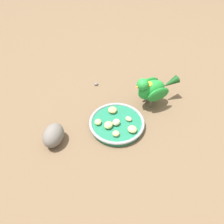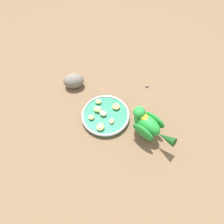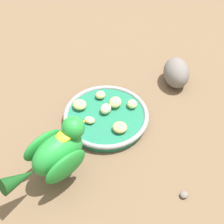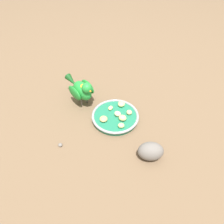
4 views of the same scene
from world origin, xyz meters
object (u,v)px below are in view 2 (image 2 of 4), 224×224
Objects in this scene: apple_piece_6 at (98,102)px; apple_piece_0 at (100,127)px; apple_piece_2 at (91,117)px; rock_large at (74,81)px; apple_piece_4 at (116,107)px; parrot at (148,125)px; apple_piece_1 at (103,114)px; pebble_0 at (147,86)px; apple_piece_3 at (112,121)px; apple_piece_5 at (98,109)px; feeding_bowl at (106,115)px.

apple_piece_0 is at bearing 69.10° from apple_piece_6.
apple_piece_2 is at bearing 45.13° from apple_piece_6.
rock_large is at bearing -70.37° from apple_piece_6.
rock_large reaches higher than apple_piece_4.
apple_piece_4 is 0.17× the size of parrot.
apple_piece_1 is 1.24× the size of apple_piece_2.
apple_piece_0 is 0.32m from pebble_0.
pebble_0 is at bearing -166.10° from apple_piece_1.
apple_piece_0 is 1.93× the size of pebble_0.
rock_large is at bearing -91.16° from apple_piece_2.
apple_piece_3 is 0.75× the size of apple_piece_5.
apple_piece_4 is 1.00× the size of apple_piece_5.
apple_piece_5 is 0.20m from rock_large.
apple_piece_2 is at bearing 10.61° from pebble_0.
parrot reaches higher than apple_piece_5.
rock_large is at bearing -79.40° from apple_piece_5.
apple_piece_2 and apple_piece_4 have the same top height.
apple_piece_0 is at bearing 36.66° from parrot.
parrot reaches higher than apple_piece_0.
parrot is at bearing 125.70° from apple_piece_5.
apple_piece_6 is (-0.02, -0.04, -0.00)m from apple_piece_5.
apple_piece_3 is at bearing 94.20° from apple_piece_6.
apple_piece_2 is 0.09m from apple_piece_3.
apple_piece_3 is 0.13× the size of parrot.
apple_piece_3 is 0.95× the size of apple_piece_6.
rock_large is 0.35m from pebble_0.
apple_piece_3 is at bearing 109.31° from apple_piece_1.
apple_piece_1 is 0.23m from rock_large.
parrot is (-0.11, 0.22, 0.05)m from apple_piece_6.
apple_piece_3 is 1.47× the size of pebble_0.
apple_piece_1 is 0.07m from apple_piece_4.
apple_piece_5 is 0.28m from pebble_0.
parrot reaches higher than apple_piece_1.
apple_piece_6 is at bearing -88.94° from feeding_bowl.
feeding_bowl is at bearing 104.16° from rock_large.
parrot is (-0.10, 0.10, 0.05)m from apple_piece_3.
pebble_0 is (-0.31, -0.06, -0.02)m from apple_piece_2.
apple_piece_3 is at bearing 103.33° from rock_large.
pebble_0 is (-0.25, -0.11, -0.02)m from apple_piece_3.
pebble_0 is at bearing -163.81° from apple_piece_4.
apple_piece_4 is at bearing -168.72° from feeding_bowl.
rock_large reaches higher than apple_piece_3.
rock_large is at bearing -26.98° from pebble_0.
pebble_0 is (-0.25, 0.00, -0.02)m from apple_piece_6.
apple_piece_2 is 0.26× the size of rock_large.
apple_piece_4 is at bearing -149.24° from apple_piece_0.
apple_piece_6 is (0.00, -0.07, 0.02)m from feeding_bowl.
apple_piece_0 is 0.99× the size of apple_piece_4.
apple_piece_5 is (0.01, -0.03, 0.00)m from apple_piece_1.
feeding_bowl is 0.06m from apple_piece_2.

